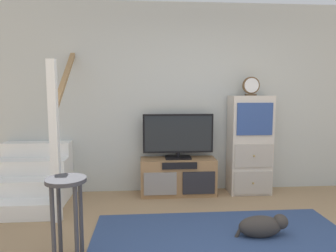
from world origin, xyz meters
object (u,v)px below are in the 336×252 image
television (178,135)px  dog (263,226)px  side_cabinet (250,145)px  bar_stool_near (67,200)px  media_console (178,177)px  desk_clock (251,86)px

television → dog: 1.69m
side_cabinet → bar_stool_near: 2.70m
media_console → dog: 1.51m
television → side_cabinet: 1.04m
side_cabinet → media_console: bearing=-179.4°
television → bar_stool_near: size_ratio=1.34×
bar_stool_near → side_cabinet: bearing=36.9°
bar_stool_near → dog: size_ratio=1.35×
media_console → bar_stool_near: 1.99m
television → bar_stool_near: television is taller
side_cabinet → desk_clock: (-0.01, -0.02, 0.83)m
side_cabinet → dog: 1.49m
desk_clock → dog: bearing=-102.9°
desk_clock → dog: size_ratio=0.48×
desk_clock → bar_stool_near: bearing=-143.2°
dog → side_cabinet: bearing=76.8°
desk_clock → bar_stool_near: 2.85m
media_console → desk_clock: desk_clock is taller
television → desk_clock: (1.01, -0.03, 0.68)m
television → bar_stool_near: 2.01m
bar_stool_near → media_console: bearing=55.0°
side_cabinet → dog: side_cabinet is taller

